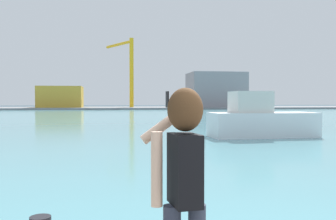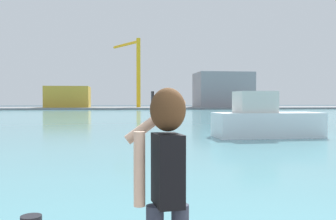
# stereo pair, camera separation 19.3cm
# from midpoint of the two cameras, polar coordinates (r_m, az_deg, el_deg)

# --- Properties ---
(ground_plane) EXTENTS (220.00, 220.00, 0.00)m
(ground_plane) POSITION_cam_midpoint_polar(r_m,az_deg,el_deg) (52.51, -5.98, -0.84)
(ground_plane) COLOR #334751
(harbor_water) EXTENTS (140.00, 100.00, 0.02)m
(harbor_water) POSITION_cam_midpoint_polar(r_m,az_deg,el_deg) (54.51, -6.05, -0.74)
(harbor_water) COLOR #599EA8
(harbor_water) RESTS_ON ground_plane
(far_shore_dock) EXTENTS (140.00, 20.00, 0.43)m
(far_shore_dock) POSITION_cam_midpoint_polar(r_m,az_deg,el_deg) (94.48, -6.74, 0.31)
(far_shore_dock) COLOR gray
(far_shore_dock) RESTS_ON ground_plane
(person_photographer) EXTENTS (0.53, 0.55, 1.74)m
(person_photographer) POSITION_cam_midpoint_polar(r_m,az_deg,el_deg) (2.98, 1.58, -9.68)
(person_photographer) COLOR #2D3342
(person_photographer) RESTS_ON quay_promenade
(boat_moored) EXTENTS (6.07, 2.45, 2.60)m
(boat_moored) POSITION_cam_midpoint_polar(r_m,az_deg,el_deg) (22.06, 14.75, -1.56)
(boat_moored) COLOR white
(boat_moored) RESTS_ON harbor_water
(warehouse_left) EXTENTS (10.22, 8.65, 5.04)m
(warehouse_left) POSITION_cam_midpoint_polar(r_m,az_deg,el_deg) (93.82, -14.87, 1.93)
(warehouse_left) COLOR gold
(warehouse_left) RESTS_ON far_shore_dock
(warehouse_right) EXTENTS (13.84, 10.62, 8.77)m
(warehouse_right) POSITION_cam_midpoint_polar(r_m,az_deg,el_deg) (97.82, 8.37, 3.03)
(warehouse_right) COLOR gray
(warehouse_right) RESTS_ON far_shore_dock
(port_crane) EXTENTS (6.68, 11.82, 16.90)m
(port_crane) POSITION_cam_midpoint_polar(r_m,az_deg,el_deg) (94.25, -4.98, 6.83)
(port_crane) COLOR yellow
(port_crane) RESTS_ON far_shore_dock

